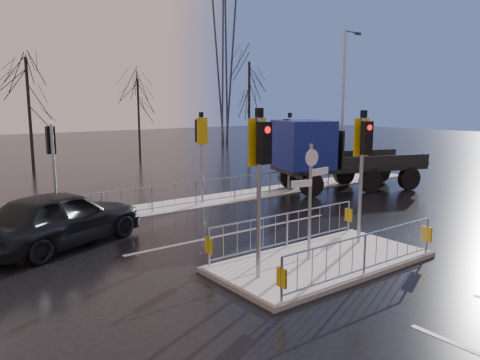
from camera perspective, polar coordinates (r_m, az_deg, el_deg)
ground at (r=12.91m, az=9.93°, el=-10.02°), size 120.00×120.00×0.00m
snow_verge at (r=19.55m, az=-8.80°, el=-3.21°), size 30.00×2.00×0.04m
lane_markings at (r=12.70m, az=11.04°, el=-10.37°), size 8.00×11.38×0.01m
traffic_island at (r=12.78m, az=9.91°, el=-8.37°), size 6.00×3.04×4.15m
far_kerb_fixtures at (r=19.06m, az=-7.38°, el=-0.44°), size 18.00×0.65×3.83m
car_far_lane at (r=14.97m, az=-20.98°, el=-4.34°), size 5.48×3.73×1.73m
flatbed_truck at (r=22.91m, az=10.00°, el=3.19°), size 7.85×4.83×3.42m
tree_far_a at (r=31.04m, az=-24.43°, el=9.67°), size 3.75×3.75×7.08m
tree_far_b at (r=35.55m, az=-12.29°, el=9.12°), size 3.25×3.25×6.14m
tree_far_c at (r=37.19m, az=1.13°, el=10.83°), size 4.00×4.00×7.55m
street_lamp_right at (r=25.73m, az=12.55°, el=9.52°), size 1.25×0.18×8.00m
pylon_wires at (r=46.65m, az=-3.10°, el=17.81°), size 70.00×2.38×19.97m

